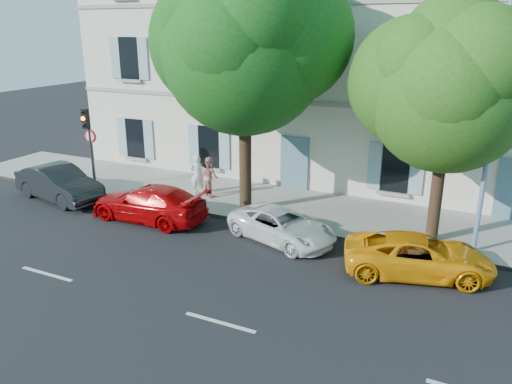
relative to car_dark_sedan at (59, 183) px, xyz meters
The scene contains 15 objects.
ground 10.90m from the car_dark_sedan, ahead, with size 90.00×90.00×0.00m, color black.
sidewalk 11.30m from the car_dark_sedan, 16.67° to the left, with size 36.00×4.50×0.15m, color #A09E96.
kerb 10.87m from the car_dark_sedan, ahead, with size 36.00×0.16×0.16m, color #9E998E.
building 15.00m from the car_dark_sedan, 39.75° to the left, with size 28.00×7.00×12.00m, color silver.
car_dark_sedan is the anchor object (origin of this frame).
car_red_coupe 4.89m from the car_dark_sedan, ahead, with size 1.91×4.69×1.36m, color #B40507.
car_white_coupe 10.24m from the car_dark_sedan, ahead, with size 1.83×3.98×1.11m, color white.
car_yellow_supercar 14.87m from the car_dark_sedan, ahead, with size 2.01×4.37×1.21m, color #FDA00A.
tree_left 9.80m from the car_dark_sedan, 14.34° to the left, with size 6.06×6.06×9.40m.
tree_right 15.72m from the car_dark_sedan, ahead, with size 5.00×5.00×7.70m.
traffic_light 2.51m from the car_dark_sedan, 67.07° to the left, with size 0.29×0.41×3.61m.
road_sign 2.19m from the car_dark_sedan, 77.50° to the left, with size 0.61×0.11×2.64m.
street_lamp 16.87m from the car_dark_sedan, ahead, with size 0.30×1.71×8.00m.
pedestrian_a 5.88m from the car_dark_sedan, 30.46° to the left, with size 0.61×0.40×1.68m, color silver.
pedestrian_b 6.42m from the car_dark_sedan, 26.98° to the left, with size 0.83×0.65×1.71m, color tan.
Camera 1 is at (5.52, -13.43, 7.12)m, focal length 35.00 mm.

